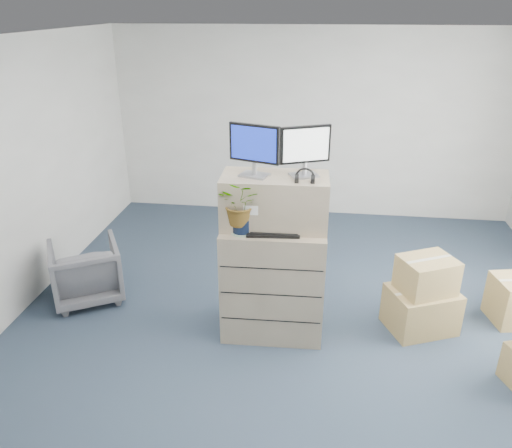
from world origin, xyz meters
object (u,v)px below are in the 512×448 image
Objects in this scene: monitor_left at (254,147)px; potted_plant at (241,209)px; water_bottle at (284,212)px; office_chair at (86,269)px; monitor_right at (305,148)px; keyboard at (273,233)px; filing_cabinet_lower at (273,280)px.

potted_plant is (-0.09, -0.19, -0.52)m from monitor_left.
water_bottle reaches higher than office_chair.
monitor_right is 1.70× the size of water_bottle.
office_chair is (-1.85, 0.48, -1.02)m from potted_plant.
keyboard is (0.20, -0.17, -0.74)m from monitor_left.
potted_plant reaches higher than water_bottle.
filing_cabinet_lower is 1.34m from monitor_left.
water_bottle reaches higher than filing_cabinet_lower.
keyboard reaches higher than office_chair.
monitor_left is at bearing 63.64° from potted_plant.
office_chair is (-2.13, 0.33, -0.20)m from filing_cabinet_lower.
monitor_left is 0.64× the size of office_chair.
potted_plant is 2.16m from office_chair.
office_chair is at bearing 165.31° from potted_plant.
water_bottle reaches higher than keyboard.
office_chair is (-2.39, 0.24, -1.53)m from monitor_right.
filing_cabinet_lower is 2.37× the size of keyboard.
keyboard is at bearing -22.80° from monitor_left.
potted_plant is (-0.36, -0.23, 0.10)m from water_bottle.
potted_plant is (-0.29, -0.02, 0.23)m from keyboard.
monitor_right is at bearing 144.66° from office_chair.
water_bottle is 2.41m from office_chair.
monitor_right is 0.63× the size of office_chair.
water_bottle is at bearing 64.41° from keyboard.
keyboard is 0.37m from potted_plant.
keyboard is at bearing -89.29° from filing_cabinet_lower.
filing_cabinet_lower is 2.48× the size of monitor_right.
keyboard is 2.32m from office_chair.
monitor_right is 2.85m from office_chair.
potted_plant is at bearing -98.80° from monitor_left.
monitor_left is 2.49m from office_chair.
filing_cabinet_lower is at bearing 174.07° from monitor_right.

